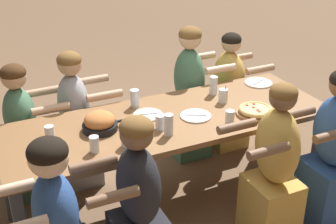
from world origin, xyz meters
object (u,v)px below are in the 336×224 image
object	(u,v)px
empty_plate_b	(196,116)
diner_far_right	(228,96)
drinking_glass_f	(56,161)
diner_near_right	(331,155)
cocktail_glass_blue	(223,96)
drinking_glass_g	(50,135)
drinking_glass_h	(94,145)
diner_far_midright	(189,98)
diner_near_midleft	(139,213)
empty_plate_c	(258,83)
drinking_glass_i	(214,85)
empty_plate_a	(148,115)
drinking_glass_b	(169,126)
skillet_bowl	(100,122)
diner_far_left	(24,138)
drinking_glass_e	(135,99)
pizza_board_main	(255,111)
drinking_glass_a	(160,123)
drinking_glass_c	(230,119)
diner_near_midright	(274,173)
drinking_glass_d	(127,140)
diner_far_midleft	(76,125)

from	to	relation	value
empty_plate_b	diner_far_right	world-z (taller)	diner_far_right
drinking_glass_f	diner_near_right	size ratio (longest dim) A/B	0.09
cocktail_glass_blue	drinking_glass_g	bearing A→B (deg)	-178.54
drinking_glass_h	diner_far_midright	xyz separation A→B (m)	(1.12, 0.85, -0.25)
drinking_glass_f	diner_far_midright	bearing A→B (deg)	34.05
diner_far_midright	diner_near_midleft	distance (m)	1.61
empty_plate_c	drinking_glass_f	world-z (taller)	drinking_glass_f
empty_plate_c	drinking_glass_i	distance (m)	0.46
drinking_glass_i	diner_far_midright	distance (m)	0.49
empty_plate_a	drinking_glass_h	size ratio (longest dim) A/B	1.97
drinking_glass_b	drinking_glass_f	world-z (taller)	drinking_glass_b
skillet_bowl	diner_far_right	xyz separation A→B (m)	(1.41, 0.59, -0.32)
diner_far_left	diner_far_right	bearing A→B (deg)	90.00
skillet_bowl	drinking_glass_f	size ratio (longest dim) A/B	3.29
diner_far_midright	empty_plate_c	bearing A→B (deg)	50.25
diner_near_midleft	drinking_glass_e	bearing A→B (deg)	-20.81
drinking_glass_g	drinking_glass_h	xyz separation A→B (m)	(0.22, -0.25, 0.00)
empty_plate_b	drinking_glass_g	bearing A→B (deg)	174.76
pizza_board_main	drinking_glass_a	world-z (taller)	drinking_glass_a
empty_plate_b	drinking_glass_h	xyz separation A→B (m)	(-0.80, -0.16, 0.04)
drinking_glass_h	drinking_glass_a	bearing A→B (deg)	10.85
pizza_board_main	diner_near_midleft	distance (m)	1.19
skillet_bowl	empty_plate_c	world-z (taller)	skillet_bowl
diner_far_left	diner_near_right	distance (m)	2.29
drinking_glass_h	diner_near_midleft	world-z (taller)	diner_near_midleft
pizza_board_main	drinking_glass_c	world-z (taller)	drinking_glass_c
drinking_glass_e	drinking_glass_h	world-z (taller)	drinking_glass_e
drinking_glass_b	drinking_glass_c	world-z (taller)	drinking_glass_b
empty_plate_c	drinking_glass_b	distance (m)	1.16
drinking_glass_e	diner_far_right	distance (m)	1.16
skillet_bowl	diner_far_midright	bearing A→B (deg)	30.58
skillet_bowl	drinking_glass_e	size ratio (longest dim) A/B	2.57
pizza_board_main	diner_near_midright	bearing A→B (deg)	-105.93
empty_plate_b	drinking_glass_d	bearing A→B (deg)	-163.56
drinking_glass_d	diner_far_midright	world-z (taller)	diner_far_midright
drinking_glass_i	diner_far_midright	world-z (taller)	diner_far_midright
drinking_glass_f	diner_far_midright	distance (m)	1.68
pizza_board_main	cocktail_glass_blue	distance (m)	0.30
drinking_glass_f	diner_far_midleft	size ratio (longest dim) A/B	0.09
empty_plate_a	drinking_glass_i	world-z (taller)	drinking_glass_i
cocktail_glass_blue	diner_near_right	xyz separation A→B (m)	(0.48, -0.70, -0.26)
drinking_glass_b	empty_plate_a	bearing A→B (deg)	92.31
drinking_glass_d	drinking_glass_a	bearing A→B (deg)	21.77
empty_plate_b	diner_far_midleft	size ratio (longest dim) A/B	0.20
drinking_glass_b	diner_far_right	size ratio (longest dim) A/B	0.14
drinking_glass_i	drinking_glass_f	bearing A→B (deg)	-158.93
diner_near_midleft	diner_far_midright	bearing A→B (deg)	-38.21
drinking_glass_d	diner_near_midleft	size ratio (longest dim) A/B	0.09
diner_near_right	drinking_glass_c	bearing A→B (deg)	61.21
pizza_board_main	empty_plate_a	xyz separation A→B (m)	(-0.71, 0.32, -0.02)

